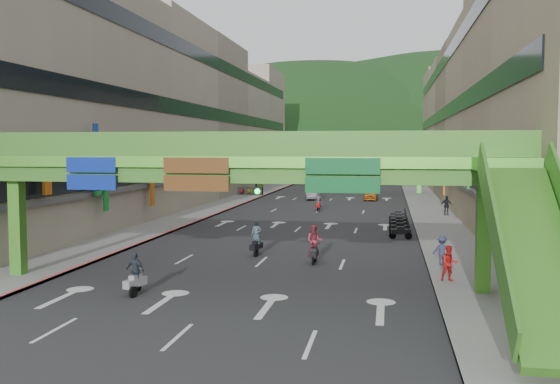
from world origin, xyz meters
The scene contains 23 objects.
ground centered at (0.00, 0.00, 0.00)m, with size 320.00×320.00×0.00m, color black.
road_slab centered at (0.00, 50.00, 0.01)m, with size 18.00×140.00×0.02m, color #28282B.
sidewalk_left centered at (-11.00, 50.00, 0.07)m, with size 4.00×140.00×0.15m, color gray.
sidewalk_right centered at (11.00, 50.00, 0.07)m, with size 4.00×140.00×0.15m, color gray.
curb_left centered at (-9.10, 50.00, 0.09)m, with size 0.20×140.00×0.18m, color #CC5959.
curb_right centered at (9.10, 50.00, 0.09)m, with size 0.20×140.00×0.18m, color gray.
building_row_left centered at (-18.93, 50.00, 9.46)m, with size 12.80×95.00×19.00m.
building_row_right centered at (18.93, 50.00, 9.46)m, with size 12.80×95.00×19.00m.
overpass_near centered at (0.93, 5.38, 5.21)m, with size 28.00×12.27×7.10m.
overpass_far centered at (0.00, 65.00, 5.40)m, with size 28.00×2.20×7.10m.
hill_left centered at (-15.00, 160.00, 0.00)m, with size 168.00×140.00×112.00m, color #1C4419.
hill_right centered at (25.00, 180.00, 0.00)m, with size 208.00×176.00×128.00m, color #1C4419.
bunting_string centered at (0.00, 30.00, 5.96)m, with size 26.00×0.36×0.47m.
scooter_rider_near centered at (-0.74, 14.04, 0.99)m, with size 0.73×1.59×2.10m.
scooter_rider_mid centered at (2.95, 12.14, 1.11)m, with size 0.88×1.60×2.14m.
scooter_rider_left centered at (-3.83, 3.46, 0.91)m, with size 0.95×1.58×1.86m.
scooter_rider_far centered at (0.02, 40.19, 1.00)m, with size 0.82×1.60×1.99m.
parked_scooter_row centered at (7.80, 27.57, 0.52)m, with size 1.60×11.59×1.08m.
car_silver centered at (-2.12, 53.66, 0.75)m, with size 1.58×4.54×1.50m, color #9E9EA4.
car_yellow centered at (4.81, 53.99, 0.70)m, with size 1.66×4.12×1.40m, color orange.
pedestrian_red centered at (9.80, 8.00, 0.84)m, with size 0.81×0.63×1.68m, color red.
pedestrian_dark centered at (12.20, 37.19, 0.89)m, with size 1.04×0.43×1.77m, color black.
pedestrian_blue centered at (9.80, 12.17, 0.77)m, with size 0.72×0.46×1.54m, color #2E3153.
Camera 1 is at (6.96, -21.71, 6.41)m, focal length 40.00 mm.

